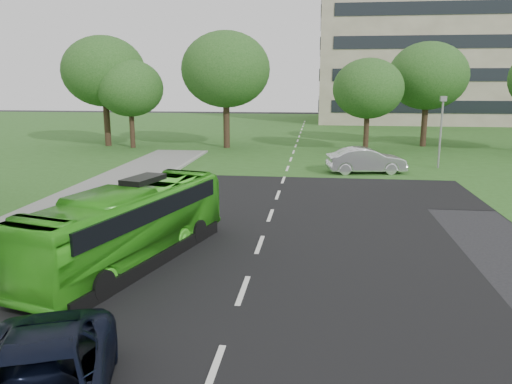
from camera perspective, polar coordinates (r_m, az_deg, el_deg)
ground at (r=15.98m, az=-0.42°, el=-8.35°), size 160.00×160.00×0.00m
street_surfaces at (r=38.05m, az=3.49°, el=3.95°), size 120.00×120.00×0.15m
office_building at (r=79.61m, az=22.58°, el=16.53°), size 40.10×20.10×25.00m
tree_park_a at (r=44.83m, az=-14.21°, el=11.41°), size 5.66×5.66×7.53m
tree_park_b at (r=43.57m, az=-3.47°, el=13.79°), size 7.54×7.54×9.88m
tree_park_c at (r=41.92m, az=12.71°, el=11.45°), size 5.68×5.68×7.54m
tree_park_d at (r=46.88m, az=19.03°, el=12.41°), size 6.85×6.85×9.06m
tree_park_f at (r=46.79m, az=-17.00°, el=13.03°), size 7.20×7.20×9.61m
bus at (r=16.35m, az=-14.29°, el=-3.70°), size 4.31×9.09×2.47m
sedan at (r=32.32m, az=12.46°, el=3.54°), size 5.12×2.51×1.62m
camera_pole at (r=35.24m, az=20.44°, el=7.48°), size 0.45×0.41×4.76m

